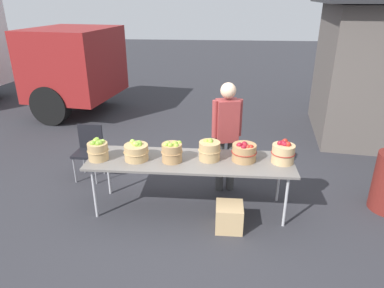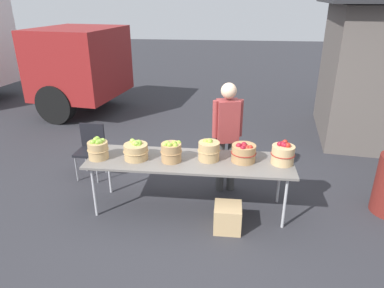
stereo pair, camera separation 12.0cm
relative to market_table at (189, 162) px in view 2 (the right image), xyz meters
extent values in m
plane|color=#2D2D33|center=(0.00, 0.00, -0.71)|extent=(40.00, 40.00, 0.00)
cube|color=slate|center=(0.00, 0.00, 0.02)|extent=(2.70, 0.76, 0.03)
cylinder|color=#B2B2B7|center=(-1.23, -0.30, -0.35)|extent=(0.04, 0.04, 0.72)
cylinder|color=#B2B2B7|center=(1.23, -0.30, -0.35)|extent=(0.04, 0.04, 0.72)
cylinder|color=#B2B2B7|center=(-1.23, 0.30, -0.35)|extent=(0.04, 0.04, 0.72)
cylinder|color=#B2B2B7|center=(1.23, 0.30, -0.35)|extent=(0.04, 0.04, 0.72)
cylinder|color=tan|center=(-1.20, -0.08, 0.15)|extent=(0.26, 0.26, 0.23)
torus|color=tan|center=(-1.20, -0.08, 0.16)|extent=(0.28, 0.28, 0.01)
sphere|color=#9EC647|center=(-1.18, -0.10, 0.27)|extent=(0.07, 0.07, 0.07)
sphere|color=#7AA833|center=(-1.16, -0.10, 0.28)|extent=(0.08, 0.08, 0.08)
sphere|color=#9EC647|center=(-1.14, -0.03, 0.27)|extent=(0.06, 0.06, 0.06)
sphere|color=#7AA833|center=(-1.18, -0.12, 0.28)|extent=(0.07, 0.07, 0.07)
sphere|color=#8CB738|center=(-1.23, -0.01, 0.29)|extent=(0.07, 0.07, 0.07)
sphere|color=#8CB738|center=(-1.23, -0.04, 0.28)|extent=(0.08, 0.08, 0.08)
sphere|color=#7AA833|center=(-1.25, -0.11, 0.27)|extent=(0.08, 0.08, 0.08)
cylinder|color=tan|center=(-0.70, -0.04, 0.14)|extent=(0.31, 0.31, 0.20)
torus|color=tan|center=(-0.70, -0.04, 0.15)|extent=(0.33, 0.33, 0.01)
sphere|color=#7AA833|center=(-0.66, -0.05, 0.23)|extent=(0.08, 0.08, 0.08)
sphere|color=#9EC647|center=(-0.77, 0.04, 0.25)|extent=(0.07, 0.07, 0.07)
sphere|color=#7AA833|center=(-0.72, -0.02, 0.25)|extent=(0.08, 0.08, 0.08)
sphere|color=#7AA833|center=(-0.66, -0.02, 0.25)|extent=(0.08, 0.08, 0.08)
sphere|color=#9EC647|center=(-0.68, 0.04, 0.24)|extent=(0.07, 0.07, 0.07)
sphere|color=#7AA833|center=(-0.68, -0.06, 0.26)|extent=(0.07, 0.07, 0.07)
sphere|color=#9EC647|center=(-0.71, -0.04, 0.25)|extent=(0.08, 0.08, 0.08)
cylinder|color=#A87F51|center=(-0.23, -0.05, 0.16)|extent=(0.26, 0.26, 0.24)
torus|color=#A87F51|center=(-0.23, -0.05, 0.17)|extent=(0.28, 0.28, 0.01)
sphere|color=#9EC647|center=(-0.31, -0.10, 0.28)|extent=(0.07, 0.07, 0.07)
sphere|color=#8CB738|center=(-0.19, -0.04, 0.28)|extent=(0.07, 0.07, 0.07)
sphere|color=#8CB738|center=(-0.14, 0.00, 0.27)|extent=(0.07, 0.07, 0.07)
sphere|color=#8CB738|center=(-0.17, -0.10, 0.28)|extent=(0.07, 0.07, 0.07)
sphere|color=#8CB738|center=(-0.24, -0.11, 0.29)|extent=(0.07, 0.07, 0.07)
sphere|color=#9EC647|center=(-0.29, -0.01, 0.26)|extent=(0.07, 0.07, 0.07)
cylinder|color=tan|center=(0.25, 0.04, 0.16)|extent=(0.28, 0.28, 0.25)
torus|color=tan|center=(0.25, 0.04, 0.17)|extent=(0.30, 0.30, 0.01)
sphere|color=#8CB738|center=(0.20, 0.07, 0.27)|extent=(0.08, 0.08, 0.08)
sphere|color=#8CB738|center=(0.26, 0.07, 0.29)|extent=(0.07, 0.07, 0.07)
sphere|color=#7AA833|center=(0.26, 0.05, 0.28)|extent=(0.07, 0.07, 0.07)
sphere|color=#9EC647|center=(0.26, 0.10, 0.27)|extent=(0.08, 0.08, 0.08)
cylinder|color=#A87F51|center=(0.70, 0.05, 0.15)|extent=(0.31, 0.31, 0.22)
torus|color=maroon|center=(0.70, 0.05, 0.16)|extent=(0.33, 0.33, 0.01)
sphere|color=#B22319|center=(0.74, -0.01, 0.25)|extent=(0.08, 0.08, 0.08)
sphere|color=#B22319|center=(0.78, -0.02, 0.25)|extent=(0.07, 0.07, 0.07)
sphere|color=maroon|center=(0.70, -0.01, 0.26)|extent=(0.07, 0.07, 0.07)
sphere|color=maroon|center=(0.68, -0.05, 0.26)|extent=(0.07, 0.07, 0.07)
sphere|color=maroon|center=(0.70, 0.05, 0.27)|extent=(0.08, 0.08, 0.08)
sphere|color=maroon|center=(0.63, 0.02, 0.26)|extent=(0.08, 0.08, 0.08)
cylinder|color=tan|center=(1.20, 0.03, 0.16)|extent=(0.29, 0.29, 0.24)
torus|color=maroon|center=(1.20, 0.03, 0.17)|extent=(0.31, 0.31, 0.01)
sphere|color=maroon|center=(1.21, 0.02, 0.29)|extent=(0.06, 0.06, 0.06)
sphere|color=maroon|center=(1.14, 0.05, 0.29)|extent=(0.07, 0.07, 0.07)
sphere|color=maroon|center=(1.19, 0.13, 0.27)|extent=(0.07, 0.07, 0.07)
sphere|color=#B22319|center=(1.22, 0.12, 0.30)|extent=(0.07, 0.07, 0.07)
sphere|color=maroon|center=(1.19, 0.04, 0.30)|extent=(0.07, 0.07, 0.07)
sphere|color=#B22319|center=(1.24, 0.02, 0.30)|extent=(0.07, 0.07, 0.07)
cylinder|color=#3F3F3F|center=(0.56, 0.60, -0.31)|extent=(0.12, 0.12, 0.81)
cylinder|color=#3F3F3F|center=(0.39, 0.55, -0.31)|extent=(0.12, 0.12, 0.81)
cube|color=maroon|center=(0.48, 0.57, 0.40)|extent=(0.35, 0.29, 0.61)
sphere|color=beige|center=(0.48, 0.57, 0.83)|extent=(0.22, 0.22, 0.22)
cylinder|color=maroon|center=(0.65, 0.62, 0.43)|extent=(0.08, 0.08, 0.54)
cylinder|color=maroon|center=(0.30, 0.53, 0.43)|extent=(0.08, 0.08, 0.54)
cube|color=maroon|center=(-3.17, 4.12, 0.54)|extent=(2.09, 2.34, 1.60)
cube|color=black|center=(-2.32, 3.99, 0.86)|extent=(0.29, 1.75, 0.80)
cylinder|color=black|center=(-3.19, 5.08, -0.26)|extent=(0.93, 0.41, 0.90)
cylinder|color=black|center=(-3.46, 3.20, -0.26)|extent=(0.93, 0.41, 0.90)
cube|color=black|center=(-1.70, 0.75, -0.27)|extent=(0.42, 0.42, 0.04)
cube|color=black|center=(-1.69, 0.93, -0.05)|extent=(0.40, 0.05, 0.40)
cylinder|color=gray|center=(-1.88, 0.59, -0.50)|extent=(0.02, 0.02, 0.42)
cylinder|color=gray|center=(-1.54, 0.57, -0.50)|extent=(0.02, 0.02, 0.42)
cylinder|color=gray|center=(-1.86, 0.93, -0.50)|extent=(0.02, 0.02, 0.42)
cylinder|color=gray|center=(-1.52, 0.91, -0.50)|extent=(0.02, 0.02, 0.42)
cube|color=tan|center=(0.53, -0.41, -0.54)|extent=(0.34, 0.34, 0.34)
camera|label=1|loc=(0.37, -4.12, 2.03)|focal=32.65mm
camera|label=2|loc=(0.49, -4.11, 2.03)|focal=32.65mm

